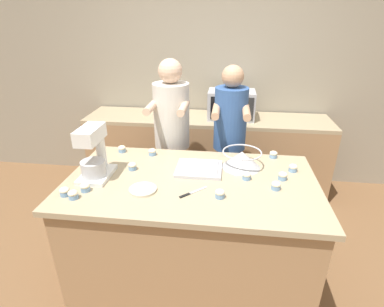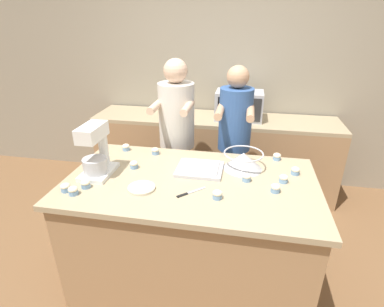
{
  "view_description": "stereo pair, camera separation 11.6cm",
  "coord_description": "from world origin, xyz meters",
  "px_view_note": "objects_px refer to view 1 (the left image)",
  "views": [
    {
      "loc": [
        0.23,
        -1.84,
        1.97
      ],
      "look_at": [
        0.0,
        0.05,
        1.1
      ],
      "focal_mm": 28.0,
      "sensor_mm": 36.0,
      "label": 1
    },
    {
      "loc": [
        0.35,
        -1.82,
        1.97
      ],
      "look_at": [
        0.0,
        0.05,
        1.1
      ],
      "focal_mm": 28.0,
      "sensor_mm": 36.0,
      "label": 2
    }
  ],
  "objects_px": {
    "stand_mixer": "(94,156)",
    "cupcake_9": "(220,194)",
    "person_left": "(172,143)",
    "cupcake_11": "(247,176)",
    "knife": "(192,193)",
    "cupcake_0": "(293,168)",
    "mixing_bowl": "(242,159)",
    "cupcake_2": "(65,191)",
    "microwave_oven": "(231,105)",
    "cupcake_8": "(273,154)",
    "person_right": "(229,147)",
    "cupcake_7": "(122,149)",
    "small_plate": "(143,190)",
    "baking_tray": "(199,168)",
    "cupcake_6": "(73,194)",
    "cupcake_4": "(152,152)",
    "cupcake_5": "(276,185)",
    "cupcake_1": "(85,187)",
    "cupcake_10": "(283,176)",
    "cupcake_3": "(132,166)"
  },
  "relations": [
    {
      "from": "stand_mixer",
      "to": "cupcake_9",
      "type": "relative_size",
      "value": 6.0
    },
    {
      "from": "cupcake_1",
      "to": "cupcake_8",
      "type": "xyz_separation_m",
      "value": [
        1.29,
        0.68,
        0.0
      ]
    },
    {
      "from": "cupcake_6",
      "to": "cupcake_9",
      "type": "distance_m",
      "value": 0.93
    },
    {
      "from": "cupcake_4",
      "to": "cupcake_5",
      "type": "bearing_deg",
      "value": -24.41
    },
    {
      "from": "stand_mixer",
      "to": "cupcake_11",
      "type": "bearing_deg",
      "value": 4.96
    },
    {
      "from": "cupcake_9",
      "to": "cupcake_8",
      "type": "bearing_deg",
      "value": 57.71
    },
    {
      "from": "stand_mixer",
      "to": "cupcake_7",
      "type": "relative_size",
      "value": 6.0
    },
    {
      "from": "cupcake_3",
      "to": "cupcake_8",
      "type": "relative_size",
      "value": 1.0
    },
    {
      "from": "cupcake_8",
      "to": "cupcake_10",
      "type": "bearing_deg",
      "value": -86.85
    },
    {
      "from": "mixing_bowl",
      "to": "small_plate",
      "type": "height_order",
      "value": "mixing_bowl"
    },
    {
      "from": "microwave_oven",
      "to": "stand_mixer",
      "type": "bearing_deg",
      "value": -122.03
    },
    {
      "from": "cupcake_6",
      "to": "cupcake_11",
      "type": "distance_m",
      "value": 1.16
    },
    {
      "from": "cupcake_7",
      "to": "cupcake_8",
      "type": "distance_m",
      "value": 1.27
    },
    {
      "from": "person_left",
      "to": "cupcake_11",
      "type": "distance_m",
      "value": 0.98
    },
    {
      "from": "mixing_bowl",
      "to": "baking_tray",
      "type": "bearing_deg",
      "value": -163.12
    },
    {
      "from": "cupcake_10",
      "to": "person_right",
      "type": "bearing_deg",
      "value": 119.23
    },
    {
      "from": "cupcake_1",
      "to": "cupcake_9",
      "type": "xyz_separation_m",
      "value": [
        0.88,
        0.03,
        0.0
      ]
    },
    {
      "from": "person_right",
      "to": "cupcake_10",
      "type": "distance_m",
      "value": 0.78
    },
    {
      "from": "person_right",
      "to": "cupcake_5",
      "type": "bearing_deg",
      "value": -68.9
    },
    {
      "from": "cupcake_10",
      "to": "cupcake_2",
      "type": "bearing_deg",
      "value": -164.88
    },
    {
      "from": "knife",
      "to": "cupcake_0",
      "type": "relative_size",
      "value": 2.72
    },
    {
      "from": "cupcake_2",
      "to": "cupcake_4",
      "type": "bearing_deg",
      "value": 58.75
    },
    {
      "from": "cupcake_7",
      "to": "cupcake_11",
      "type": "xyz_separation_m",
      "value": [
        1.03,
        -0.35,
        0.0
      ]
    },
    {
      "from": "small_plate",
      "to": "cupcake_11",
      "type": "xyz_separation_m",
      "value": [
        0.69,
        0.24,
        0.02
      ]
    },
    {
      "from": "cupcake_1",
      "to": "cupcake_5",
      "type": "xyz_separation_m",
      "value": [
        1.25,
        0.18,
        0.0
      ]
    },
    {
      "from": "microwave_oven",
      "to": "cupcake_8",
      "type": "distance_m",
      "value": 1.1
    },
    {
      "from": "person_left",
      "to": "stand_mixer",
      "type": "xyz_separation_m",
      "value": [
        -0.4,
        -0.8,
        0.21
      ]
    },
    {
      "from": "cupcake_7",
      "to": "cupcake_4",
      "type": "bearing_deg",
      "value": -6.2
    },
    {
      "from": "cupcake_3",
      "to": "cupcake_6",
      "type": "bearing_deg",
      "value": -120.51
    },
    {
      "from": "cupcake_2",
      "to": "cupcake_9",
      "type": "bearing_deg",
      "value": 5.58
    },
    {
      "from": "cupcake_7",
      "to": "small_plate",
      "type": "bearing_deg",
      "value": -59.6
    },
    {
      "from": "mixing_bowl",
      "to": "cupcake_2",
      "type": "bearing_deg",
      "value": -154.37
    },
    {
      "from": "cupcake_3",
      "to": "cupcake_5",
      "type": "height_order",
      "value": "same"
    },
    {
      "from": "person_left",
      "to": "mixing_bowl",
      "type": "xyz_separation_m",
      "value": [
        0.63,
        -0.52,
        0.12
      ]
    },
    {
      "from": "mixing_bowl",
      "to": "baking_tray",
      "type": "xyz_separation_m",
      "value": [
        -0.32,
        -0.1,
        -0.05
      ]
    },
    {
      "from": "baking_tray",
      "to": "knife",
      "type": "height_order",
      "value": "baking_tray"
    },
    {
      "from": "person_right",
      "to": "cupcake_7",
      "type": "bearing_deg",
      "value": -158.33
    },
    {
      "from": "cupcake_6",
      "to": "cupcake_2",
      "type": "bearing_deg",
      "value": 159.13
    },
    {
      "from": "baking_tray",
      "to": "knife",
      "type": "bearing_deg",
      "value": -92.53
    },
    {
      "from": "person_right",
      "to": "cupcake_4",
      "type": "relative_size",
      "value": 25.39
    },
    {
      "from": "person_left",
      "to": "mixing_bowl",
      "type": "relative_size",
      "value": 5.54
    },
    {
      "from": "knife",
      "to": "cupcake_6",
      "type": "distance_m",
      "value": 0.75
    },
    {
      "from": "microwave_oven",
      "to": "cupcake_0",
      "type": "relative_size",
      "value": 8.15
    },
    {
      "from": "cupcake_9",
      "to": "cupcake_10",
      "type": "distance_m",
      "value": 0.52
    },
    {
      "from": "cupcake_2",
      "to": "cupcake_10",
      "type": "relative_size",
      "value": 1.0
    },
    {
      "from": "stand_mixer",
      "to": "cupcake_11",
      "type": "xyz_separation_m",
      "value": [
        1.07,
        0.09,
        -0.14
      ]
    },
    {
      "from": "microwave_oven",
      "to": "cupcake_3",
      "type": "height_order",
      "value": "microwave_oven"
    },
    {
      "from": "mixing_bowl",
      "to": "cupcake_11",
      "type": "relative_size",
      "value": 4.71
    },
    {
      "from": "person_right",
      "to": "mixing_bowl",
      "type": "distance_m",
      "value": 0.54
    },
    {
      "from": "mixing_bowl",
      "to": "knife",
      "type": "xyz_separation_m",
      "value": [
        -0.33,
        -0.42,
        -0.07
      ]
    }
  ]
}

